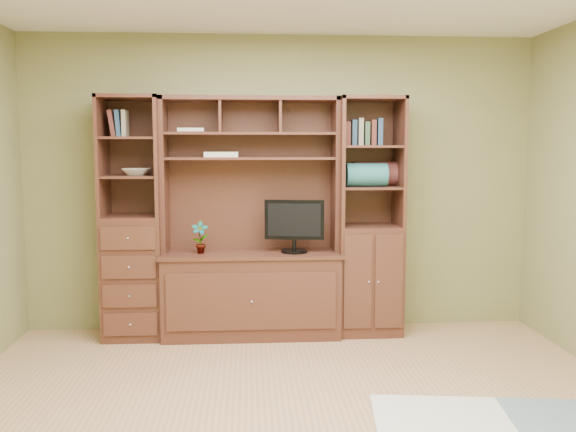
{
  "coord_description": "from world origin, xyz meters",
  "views": [
    {
      "loc": [
        -0.29,
        -3.42,
        1.62
      ],
      "look_at": [
        0.01,
        1.2,
        1.1
      ],
      "focal_mm": 38.0,
      "sensor_mm": 36.0,
      "label": 1
    }
  ],
  "objects": [
    {
      "name": "room",
      "position": [
        0.0,
        0.0,
        1.3
      ],
      "size": [
        4.6,
        4.1,
        2.64
      ],
      "color": "tan",
      "rests_on": "ground"
    },
    {
      "name": "center_hutch",
      "position": [
        -0.27,
        1.73,
        1.02
      ],
      "size": [
        1.54,
        0.53,
        2.05
      ],
      "primitive_type": "cube",
      "color": "#482419",
      "rests_on": "ground"
    },
    {
      "name": "left_tower",
      "position": [
        -1.27,
        1.77,
        1.02
      ],
      "size": [
        0.5,
        0.45,
        2.05
      ],
      "primitive_type": "cube",
      "color": "#482419",
      "rests_on": "ground"
    },
    {
      "name": "right_tower",
      "position": [
        0.76,
        1.77,
        1.02
      ],
      "size": [
        0.55,
        0.45,
        2.05
      ],
      "primitive_type": "cube",
      "color": "#482419",
      "rests_on": "ground"
    },
    {
      "name": "monitor",
      "position": [
        0.1,
        1.7,
        1.04
      ],
      "size": [
        0.53,
        0.3,
        0.62
      ],
      "primitive_type": "cube",
      "rotation": [
        0.0,
        0.0,
        -0.15
      ],
      "color": "black",
      "rests_on": "center_hutch"
    },
    {
      "name": "orchid",
      "position": [
        -0.7,
        1.7,
        0.87
      ],
      "size": [
        0.14,
        0.1,
        0.27
      ],
      "primitive_type": "imported",
      "color": "#9D4E35",
      "rests_on": "center_hutch"
    },
    {
      "name": "magazines",
      "position": [
        -0.51,
        1.82,
        1.56
      ],
      "size": [
        0.29,
        0.21,
        0.04
      ],
      "primitive_type": "cube",
      "color": "beige",
      "rests_on": "center_hutch"
    },
    {
      "name": "bowl",
      "position": [
        -1.23,
        1.77,
        1.42
      ],
      "size": [
        0.24,
        0.24,
        0.06
      ],
      "primitive_type": "imported",
      "color": "beige",
      "rests_on": "left_tower"
    },
    {
      "name": "blanket_teal",
      "position": [
        0.72,
        1.73,
        1.39
      ],
      "size": [
        0.35,
        0.2,
        0.2
      ],
      "primitive_type": "cube",
      "color": "#28696B",
      "rests_on": "right_tower"
    },
    {
      "name": "blanket_red",
      "position": [
        0.82,
        1.85,
        1.4
      ],
      "size": [
        0.38,
        0.21,
        0.21
      ],
      "primitive_type": "cube",
      "color": "brown",
      "rests_on": "right_tower"
    }
  ]
}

